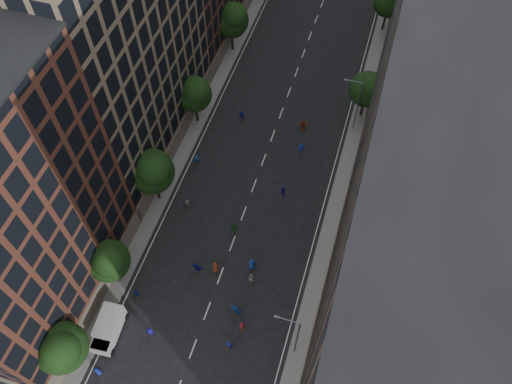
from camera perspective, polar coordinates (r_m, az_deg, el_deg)
ground at (r=71.04m, az=1.81°, el=6.16°), size 240.00×240.00×0.00m
sidewalk_left at (r=78.53m, az=-5.26°, el=12.18°), size 4.00×105.00×0.15m
sidewalk_right at (r=75.04m, az=12.36°, el=8.20°), size 4.00×105.00×0.15m
bldg_left_b at (r=62.04m, az=-17.02°, el=16.55°), size 14.00×26.00×34.00m
bldg_right_a at (r=42.02m, az=18.37°, el=-9.62°), size 14.00×30.00×36.00m
bldg_right_b at (r=61.80m, az=21.11°, el=14.30°), size 14.00×28.00×33.00m
tree_left_0 at (r=54.09m, az=-21.36°, el=-16.34°), size 5.20×5.20×8.83m
tree_left_1 at (r=56.77m, az=-16.50°, el=-7.55°), size 4.80×4.80×8.21m
tree_left_2 at (r=60.94m, az=-11.79°, el=2.38°), size 5.60×5.60×9.45m
tree_left_3 at (r=69.28m, az=-7.05°, el=11.16°), size 5.00×5.00×8.58m
tree_left_4 at (r=80.18m, az=-2.75°, el=19.15°), size 5.40×5.40×9.08m
tree_right_a at (r=71.35m, az=12.74°, el=11.48°), size 5.00×5.00×8.39m
tree_right_b at (r=86.78m, az=15.18°, el=20.44°), size 5.20×5.20×8.83m
streetlamp_near at (r=52.01m, az=4.50°, el=-16.06°), size 2.64×0.22×9.06m
streetlamp_far at (r=69.64m, az=11.44°, el=9.85°), size 2.64×0.22×9.06m
cargo_van at (r=58.29m, az=-16.55°, el=-14.71°), size 2.75×5.24×2.70m
skater_0 at (r=57.88m, az=-17.61°, el=-18.98°), size 0.83×0.63×1.54m
skater_1 at (r=56.24m, az=-3.08°, el=-17.01°), size 0.67×0.54×1.60m
skater_3 at (r=57.74m, az=-11.95°, el=-15.39°), size 1.14×0.85×1.57m
skater_4 at (r=59.70m, az=-13.46°, el=-11.24°), size 0.89×0.37×1.51m
skater_5 at (r=57.29m, az=-2.27°, el=-13.33°), size 1.79×1.00×1.84m
skater_6 at (r=59.48m, az=-4.67°, el=-8.55°), size 0.98×0.74×1.80m
skater_7 at (r=56.71m, az=-1.61°, el=-15.06°), size 0.75×0.63×1.77m
skater_8 at (r=58.78m, az=-0.55°, el=-9.83°), size 0.89×0.74×1.65m
skater_9 at (r=64.09m, az=-7.82°, el=-1.41°), size 1.23×0.87×1.73m
skater_10 at (r=61.67m, az=-2.56°, el=-4.15°), size 1.19×0.66×1.92m
skater_11 at (r=59.75m, az=-6.75°, el=-8.61°), size 1.52×0.58×1.61m
skater_12 at (r=59.39m, az=-0.48°, el=-8.24°), size 1.07×0.84×1.92m
skater_13 at (r=68.01m, az=-6.80°, el=3.68°), size 0.68×0.47×1.76m
skater_14 at (r=64.69m, az=3.09°, el=0.06°), size 0.95×0.83×1.66m
skater_15 at (r=68.98m, az=5.15°, el=4.93°), size 1.12×0.65×1.72m
skater_16 at (r=72.63m, az=-1.63°, el=8.70°), size 1.12×0.72×1.77m
skater_17 at (r=71.61m, az=5.43°, el=7.56°), size 1.83×1.01×1.88m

